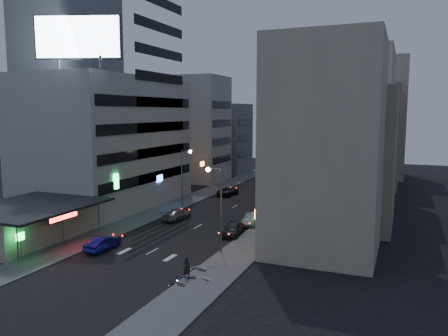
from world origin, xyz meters
The scene contains 29 objects.
ground centered at (0.00, 0.00, 0.00)m, with size 180.00×180.00×0.00m, color black.
sidewalk_left centered at (-8.00, 30.00, 0.06)m, with size 4.00×120.00×0.12m, color #4C4C4F.
sidewalk_right centered at (8.00, 30.00, 0.06)m, with size 4.00×120.00×0.12m, color #4C4C4F.
food_court centered at (-13.90, 2.00, 1.98)m, with size 11.00×13.00×3.88m.
white_building centered at (-17.00, 20.00, 9.00)m, with size 14.00×24.00×18.00m, color #A5A4A0.
grey_tower centered at (-26.00, 23.00, 17.00)m, with size 10.00×14.00×34.00m, color slate.
shophouse_near centered at (15.00, 10.50, 10.00)m, with size 10.00×11.00×20.00m, color #B9AF91.
shophouse_mid centered at (15.50, 22.00, 8.00)m, with size 11.00×12.00×16.00m, color tan.
shophouse_far centered at (15.00, 35.00, 11.00)m, with size 10.00×14.00×22.00m, color #B9AF91.
far_left_a centered at (-15.50, 45.00, 10.00)m, with size 11.00×10.00×20.00m, color #A5A4A0.
far_left_b centered at (-16.00, 58.00, 7.50)m, with size 12.00×10.00×15.00m, color slate.
far_right_a centered at (15.50, 50.00, 9.00)m, with size 11.00×12.00×18.00m, color tan.
far_right_b centered at (16.00, 64.00, 12.00)m, with size 12.00×12.00×24.00m, color #B9AF91.
billboard centered at (-12.99, 9.97, 21.66)m, with size 9.52×3.75×6.20m.
street_lamp_right_near centered at (5.90, 6.00, 5.36)m, with size 1.60×0.44×8.02m.
street_lamp_left centered at (-5.90, 22.00, 5.36)m, with size 1.60×0.44×8.02m.
street_lamp_right_far centered at (5.90, 40.00, 5.36)m, with size 1.60×0.44×8.02m.
parked_car_right_near centered at (5.11, 12.17, 0.75)m, with size 1.77×4.41×1.50m, color #28282D.
parked_car_right_mid centered at (5.60, 17.07, 0.69)m, with size 1.46×4.18×1.38m, color #9FA4A7.
parked_car_left centered at (-3.97, 33.28, 0.65)m, with size 2.16×4.68×1.30m, color #2B2A30.
parked_car_right_far centered at (4.44, 38.78, 0.65)m, with size 1.81×4.45×1.29m, color gray.
road_car_blue centered at (-4.60, 2.49, 0.68)m, with size 1.45×4.15×1.37m, color navy.
road_car_silver centered at (-3.83, 15.84, 0.67)m, with size 1.87×4.60×1.33m, color #98989F.
person centered at (6.30, -0.99, 0.99)m, with size 0.63×0.42×1.74m, color black.
scooter_black_a centered at (6.99, -2.30, 0.66)m, with size 1.78×0.59×1.09m, color black, non-canonical shape.
scooter_silver_a centered at (8.35, -0.63, 0.66)m, with size 1.78×0.59×1.09m, color #ABADB3, non-canonical shape.
scooter_blue centered at (6.87, -0.50, 0.73)m, with size 2.00×0.67×1.23m, color navy, non-canonical shape.
scooter_black_b centered at (7.11, 1.25, 0.68)m, with size 1.85×0.62×1.13m, color black, non-canonical shape.
scooter_silver_b centered at (7.14, 1.24, 0.73)m, with size 1.98×0.66×1.21m, color #A2A4AA, non-canonical shape.
Camera 1 is at (21.85, -30.71, 13.23)m, focal length 35.00 mm.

